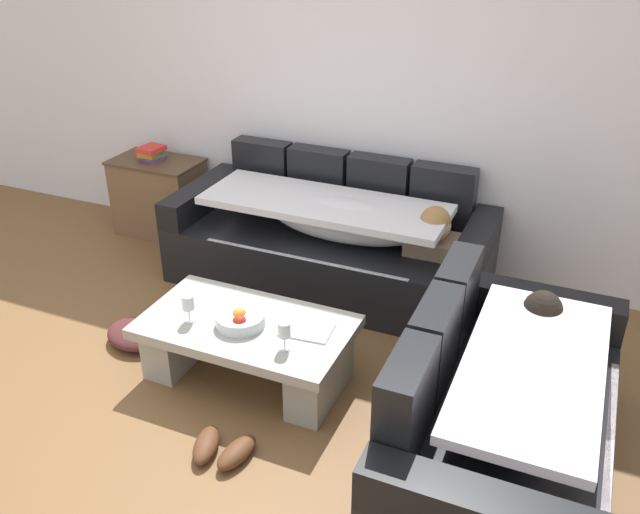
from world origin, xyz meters
TOP-DOWN VIEW (x-y plane):
  - ground_plane at (0.00, 0.00)m, footprint 14.00×14.00m
  - back_wall at (0.00, 2.15)m, footprint 9.00×0.10m
  - couch_along_wall at (0.27, 1.62)m, footprint 2.26×0.92m
  - couch_near_window at (1.71, 0.23)m, footprint 0.92×1.72m
  - coffee_table at (0.23, 0.40)m, footprint 1.20×0.68m
  - fruit_bowl at (0.22, 0.37)m, footprint 0.28×0.28m
  - wine_glass_near_left at (-0.07, 0.29)m, footprint 0.07×0.07m
  - wine_glass_near_right at (0.55, 0.26)m, footprint 0.07×0.07m
  - open_magazine at (0.58, 0.47)m, footprint 0.30×0.24m
  - side_cabinet at (-1.38, 1.85)m, footprint 0.72×0.44m
  - book_stack_on_cabinet at (-1.41, 1.85)m, footprint 0.19×0.22m
  - pair_of_shoes at (0.42, -0.22)m, footprint 0.35×0.30m
  - crumpled_garment at (-0.60, 0.42)m, footprint 0.48×0.42m

SIDE VIEW (x-z plane):
  - ground_plane at x=0.00m, z-range 0.00..0.00m
  - pair_of_shoes at x=0.42m, z-range 0.00..0.09m
  - crumpled_garment at x=-0.60m, z-range 0.00..0.12m
  - coffee_table at x=0.23m, z-range 0.05..0.43m
  - side_cabinet at x=-1.38m, z-range 0.00..0.64m
  - couch_along_wall at x=0.27m, z-range -0.11..0.77m
  - couch_near_window at x=1.71m, z-range -0.11..0.77m
  - open_magazine at x=0.58m, z-range 0.38..0.39m
  - fruit_bowl at x=0.22m, z-range 0.37..0.47m
  - wine_glass_near_left at x=-0.07m, z-range 0.41..0.58m
  - wine_glass_near_right at x=0.55m, z-range 0.41..0.58m
  - book_stack_on_cabinet at x=-1.41m, z-range 0.64..0.76m
  - back_wall at x=0.00m, z-range 0.00..2.70m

